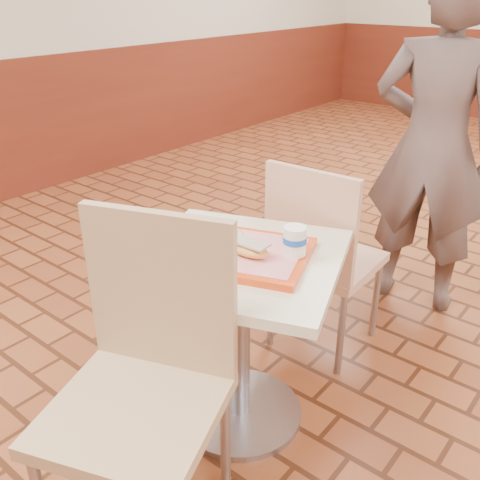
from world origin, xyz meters
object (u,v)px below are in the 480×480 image
Objects in this scene: chair_main_back at (320,252)px; customer at (433,148)px; serving_tray at (240,253)px; ring_donut at (229,236)px; paper_cup at (295,240)px; chair_main_front at (146,370)px; long_john_donut at (247,248)px; main_table at (240,313)px.

chair_main_back is 0.54× the size of customer.
serving_tray is (-0.15, -1.23, -0.11)m from customer.
serving_tray is 4.31× the size of ring_donut.
paper_cup is (0.16, 0.08, 0.06)m from serving_tray.
chair_main_back is at bearing 91.01° from serving_tray.
chair_main_front is 0.49m from long_john_donut.
customer is 15.65× the size of ring_donut.
ring_donut reaches higher than main_table.
main_table is 6.65× the size of ring_donut.
long_john_donut is at bearing 92.93° from chair_main_back.
chair_main_back is (-0.01, 0.54, 0.02)m from main_table.
main_table is 4.22× the size of long_john_donut.
serving_tray is 4.67× the size of paper_cup.
chair_main_back reaches higher than long_john_donut.
paper_cup is (0.17, -0.46, 0.27)m from chair_main_back.
serving_tray is 0.19m from paper_cup.
long_john_donut is (0.04, -0.02, 0.04)m from serving_tray.
main_table is 0.71× the size of chair_main_front.
long_john_donut reaches higher than main_table.
main_table is at bearing 88.56° from chair_main_back.
customer is 9.94× the size of long_john_donut.
chair_main_back is at bearing 95.38° from long_john_donut.
serving_tray is (0.00, -0.00, 0.24)m from main_table.
chair_main_front is at bearing 90.74° from chair_main_back.
chair_main_front is 1.72m from customer.
chair_main_front is 0.60m from paper_cup.
main_table is at bearing 74.84° from chair_main_front.
chair_main_back is 0.58m from serving_tray.
main_table is 0.47m from chair_main_front.
chair_main_back is 0.56m from paper_cup.
chair_main_front is (0.05, -0.47, 0.08)m from main_table.
paper_cup is at bearing 79.01° from customer.
paper_cup reaches higher than ring_donut.
long_john_donut is (0.05, -0.55, 0.25)m from chair_main_back.
paper_cup is (0.23, 0.05, 0.03)m from ring_donut.
ring_donut is at bearing -166.96° from paper_cup.
customer reaches higher than serving_tray.
long_john_donut reaches higher than serving_tray.
ring_donut is (-0.12, 0.49, 0.19)m from chair_main_front.
main_table is 0.54m from chair_main_back.
chair_main_back reaches higher than paper_cup.
chair_main_front is 10.13× the size of paper_cup.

